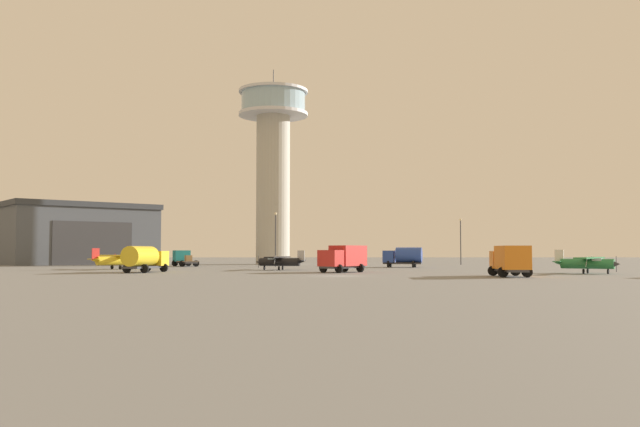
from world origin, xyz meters
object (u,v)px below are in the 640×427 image
(airplane_green, at_px, (586,262))
(truck_flatbed_teal, at_px, (184,259))
(light_post_west, at_px, (461,237))
(airplane_black, at_px, (280,261))
(control_tower, at_px, (273,155))
(airplane_yellow, at_px, (117,260))
(car_silver, at_px, (349,262))
(truck_box_red, at_px, (344,257))
(truck_fuel_tanker_blue, at_px, (403,256))
(truck_box_orange, at_px, (510,259))
(truck_fuel_tanker_yellow, at_px, (144,258))
(light_post_east, at_px, (276,234))

(airplane_green, relative_size, truck_flatbed_teal, 1.22)
(truck_flatbed_teal, relative_size, light_post_west, 0.78)
(airplane_green, bearing_deg, airplane_black, -168.25)
(control_tower, bearing_deg, airplane_yellow, -118.47)
(airplane_green, bearing_deg, light_post_west, 128.74)
(car_silver, bearing_deg, truck_box_red, -95.88)
(truck_fuel_tanker_blue, xyz_separation_m, truck_flatbed_teal, (-34.84, 7.33, -0.42))
(airplane_black, xyz_separation_m, truck_box_orange, (23.31, -23.59, 0.47))
(airplane_yellow, relative_size, truck_fuel_tanker_blue, 1.28)
(airplane_black, bearing_deg, light_post_west, -120.78)
(airplane_yellow, height_order, truck_flatbed_teal, airplane_yellow)
(car_silver, height_order, light_post_west, light_post_west)
(truck_fuel_tanker_yellow, relative_size, light_post_east, 0.85)
(control_tower, xyz_separation_m, car_silver, (13.32, -18.51, -19.91))
(airplane_yellow, xyz_separation_m, light_post_west, (53.45, 30.54, 3.70))
(truck_box_red, bearing_deg, airplane_yellow, -73.72)
(truck_flatbed_teal, height_order, light_post_east, light_post_east)
(airplane_yellow, distance_m, truck_fuel_tanker_blue, 41.84)
(truck_fuel_tanker_blue, bearing_deg, truck_box_red, 82.85)
(airplane_green, distance_m, truck_fuel_tanker_blue, 33.04)
(airplane_black, bearing_deg, truck_fuel_tanker_yellow, 46.39)
(control_tower, bearing_deg, truck_fuel_tanker_yellow, -103.98)
(control_tower, bearing_deg, airplane_black, -85.20)
(truck_box_orange, bearing_deg, truck_flatbed_teal, 44.34)
(airplane_black, distance_m, light_post_east, 19.63)
(truck_fuel_tanker_blue, bearing_deg, light_post_west, -108.12)
(airplane_green, relative_size, light_post_west, 0.95)
(airplane_yellow, xyz_separation_m, truck_fuel_tanker_yellow, (6.99, -13.22, 0.34))
(truck_fuel_tanker_blue, distance_m, light_post_west, 23.70)
(truck_box_orange, distance_m, light_post_west, 57.69)
(light_post_east, bearing_deg, light_post_west, 23.49)
(truck_flatbed_teal, height_order, truck_box_red, truck_box_red)
(truck_fuel_tanker_yellow, bearing_deg, airplane_yellow, 43.47)
(truck_box_red, bearing_deg, truck_flatbed_teal, -102.21)
(control_tower, relative_size, airplane_black, 4.27)
(airplane_black, height_order, light_post_east, light_post_east)
(car_silver, distance_m, light_post_east, 12.59)
(light_post_east, bearing_deg, truck_box_red, -72.05)
(airplane_green, relative_size, light_post_east, 0.93)
(airplane_black, distance_m, truck_box_orange, 33.17)
(car_silver, bearing_deg, light_post_east, -179.97)
(light_post_east, bearing_deg, truck_flatbed_teal, 171.79)
(airplane_black, bearing_deg, light_post_east, -72.79)
(truck_fuel_tanker_yellow, bearing_deg, light_post_east, -9.12)
(truck_box_orange, height_order, truck_fuel_tanker_blue, truck_fuel_tanker_blue)
(airplane_black, bearing_deg, car_silver, -105.22)
(truck_box_orange, height_order, truck_fuel_tanker_yellow, truck_fuel_tanker_yellow)
(airplane_green, xyz_separation_m, truck_box_orange, (-11.00, -8.77, 0.43))
(airplane_black, distance_m, truck_box_red, 12.90)
(truck_fuel_tanker_yellow, bearing_deg, light_post_west, -31.12)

